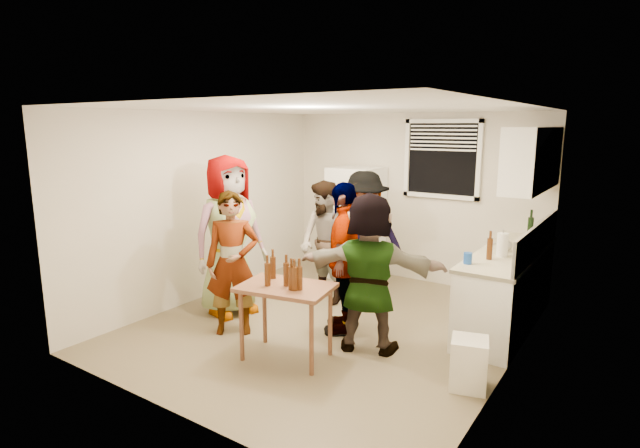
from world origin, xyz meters
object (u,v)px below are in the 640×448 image
Objects in this scene: guest_stripe at (235,332)px; guest_back_right at (363,301)px; guest_orange at (368,349)px; blue_cup at (467,264)px; trash_bin at (469,362)px; beer_bottle_table at (287,286)px; guest_back_left at (325,301)px; kettle at (505,251)px; beer_bottle_counter at (489,259)px; wine_bottle at (529,239)px; refrigerator at (356,223)px; serving_table at (287,357)px; red_cup at (298,281)px; guest_grey at (232,312)px; guest_black at (344,330)px.

guest_stripe is 0.93× the size of guest_back_right.
blue_cup is at bearing -156.90° from guest_orange.
trash_bin is 1.98× the size of beer_bottle_table.
guest_back_right is at bearing 142.60° from trash_bin.
kettle is at bearing 28.31° from guest_back_left.
trash_bin reaches higher than guest_stripe.
beer_bottle_counter is at bearing 99.24° from trash_bin.
wine_bottle is 2.75m from guest_back_left.
refrigerator is 2.51m from kettle.
beer_bottle_counter is at bearing -96.64° from wine_bottle.
serving_table reaches higher than guest_orange.
refrigerator is 6.07× the size of wine_bottle.
red_cup reaches higher than guest_grey.
guest_black is at bearing -63.10° from guest_grey.
red_cup reaches higher than guest_black.
blue_cup is 2.19m from guest_back_left.
kettle is at bearing -96.96° from wine_bottle.
guest_back_right is (1.19, 1.25, 0.00)m from guest_grey.
guest_back_left is 1.53m from guest_orange.
beer_bottle_counter reaches higher than trash_bin.
beer_bottle_counter is 0.13× the size of guest_back_right.
refrigerator is 1.05× the size of guest_stripe.
trash_bin is 0.29× the size of guest_back_left.
beer_bottle_table reaches higher than guest_grey.
beer_bottle_counter is 2.08m from red_cup.
blue_cup is 0.13× the size of serving_table.
beer_bottle_counter is 1.00× the size of beer_bottle_table.
guest_back_right is at bearing 28.63° from guest_stripe.
kettle reaches higher than guest_stripe.
kettle is at bearing 104.66° from guest_black.
kettle is 3.39m from guest_grey.
guest_grey is 1.22× the size of guest_stripe.
wine_bottle is 2.54m from trash_bin.
guest_orange is (-1.08, -2.26, -0.90)m from wine_bottle.
blue_cup is (-0.29, -1.59, 0.00)m from wine_bottle.
beer_bottle_counter is 3.17m from guest_grey.
beer_bottle_table is 0.14× the size of guest_orange.
red_cup is 0.07× the size of guest_stripe.
serving_table is at bearing -49.57° from guest_stripe.
beer_bottle_table is 1.88m from guest_back_left.
red_cup is at bearing -38.08° from guest_stripe.
blue_cup is at bearing 83.32° from guest_black.
guest_grey is at bearing -175.32° from kettle.
blue_cup is at bearing 39.38° from red_cup.
guest_orange is at bearing -139.83° from blue_cup.
guest_stripe is at bearing 0.07° from guest_orange.
guest_orange is (1.18, -0.98, 0.00)m from guest_back_left.
guest_black is at bearing 82.82° from beer_bottle_table.
wine_bottle reaches higher than guest_grey.
kettle is 1.77m from trash_bin.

